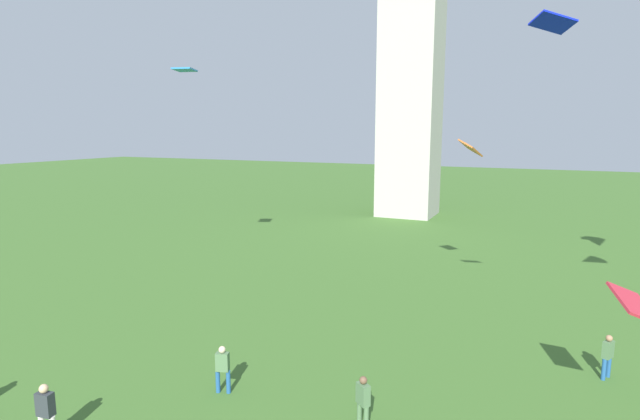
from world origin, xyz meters
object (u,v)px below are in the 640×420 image
(kite_flying_1, at_px, (553,23))
(person_0, at_px, (363,399))
(person_4, at_px, (223,367))
(person_3, at_px, (46,410))
(kite_flying_4, at_px, (633,303))
(kite_flying_0, at_px, (470,148))
(kite_flying_2, at_px, (185,70))
(person_1, at_px, (608,354))

(kite_flying_1, bearing_deg, person_0, 18.35)
(person_0, xyz_separation_m, person_4, (-4.92, -0.04, -0.00))
(person_3, distance_m, kite_flying_4, 16.28)
(person_0, bearing_deg, kite_flying_0, -56.33)
(person_3, bearing_deg, kite_flying_1, 30.29)
(person_3, relative_size, kite_flying_2, 0.90)
(person_0, bearing_deg, person_4, 37.09)
(person_0, relative_size, kite_flying_0, 1.00)
(person_0, bearing_deg, kite_flying_1, -93.19)
(person_3, distance_m, person_4, 5.15)
(person_3, bearing_deg, person_1, 28.64)
(person_1, height_order, kite_flying_4, kite_flying_4)
(person_0, height_order, kite_flying_0, kite_flying_0)
(person_0, xyz_separation_m, kite_flying_1, (4.26, 5.12, 11.06))
(person_1, xyz_separation_m, kite_flying_4, (-0.02, -4.05, 3.19))
(kite_flying_0, xyz_separation_m, kite_flying_2, (-16.73, -1.97, 4.54))
(person_4, height_order, kite_flying_4, kite_flying_4)
(person_3, xyz_separation_m, kite_flying_0, (8.46, 18.35, 6.75))
(kite_flying_1, xyz_separation_m, kite_flying_4, (2.49, -2.74, -7.89))
(person_0, distance_m, person_1, 9.34)
(kite_flying_4, bearing_deg, kite_flying_0, -171.46)
(kite_flying_0, distance_m, kite_flying_4, 13.60)
(person_1, xyz_separation_m, kite_flying_0, (-6.06, 7.57, 6.84))
(person_0, distance_m, kite_flying_0, 15.60)
(kite_flying_2, xyz_separation_m, kite_flying_4, (22.77, -9.66, -8.19))
(person_0, distance_m, person_3, 8.89)
(person_3, height_order, kite_flying_4, kite_flying_4)
(person_1, height_order, kite_flying_0, kite_flying_0)
(kite_flying_4, bearing_deg, person_4, -97.17)
(person_4, relative_size, kite_flying_1, 1.14)
(person_0, height_order, kite_flying_1, kite_flying_1)
(person_4, height_order, kite_flying_0, kite_flying_0)
(person_0, xyz_separation_m, person_3, (-7.75, -4.34, 0.07))
(person_1, distance_m, kite_flying_4, 5.16)
(person_0, bearing_deg, kite_flying_4, -124.01)
(person_4, bearing_deg, person_0, 162.87)
(kite_flying_2, bearing_deg, kite_flying_4, 44.76)
(kite_flying_4, bearing_deg, kite_flying_2, -131.88)
(person_3, relative_size, kite_flying_0, 1.07)
(kite_flying_0, relative_size, kite_flying_4, 0.99)
(kite_flying_0, bearing_deg, person_4, 174.55)
(person_4, bearing_deg, person_1, -168.66)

